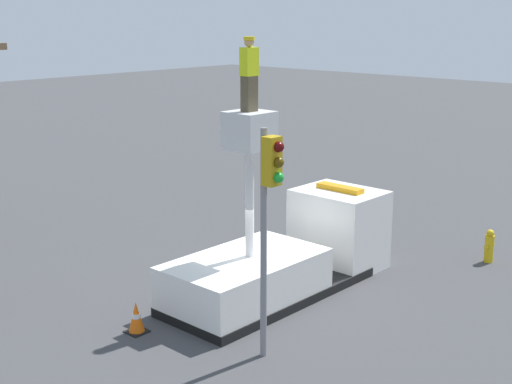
% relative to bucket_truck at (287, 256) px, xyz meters
% --- Properties ---
extents(ground_plane, '(120.00, 120.00, 0.00)m').
position_rel_bucket_truck_xyz_m(ground_plane, '(-0.67, 0.00, -0.90)').
color(ground_plane, '#424244').
extents(bucket_truck, '(6.97, 2.44, 4.91)m').
position_rel_bucket_truck_xyz_m(bucket_truck, '(0.00, 0.00, 0.00)').
color(bucket_truck, black).
rests_on(bucket_truck, ground).
extents(worker, '(0.40, 0.26, 1.75)m').
position_rel_bucket_truck_xyz_m(worker, '(-1.45, 0.00, 4.89)').
color(worker, brown).
rests_on(worker, bucket_truck).
extents(traffic_light_pole, '(0.34, 0.57, 4.97)m').
position_rel_bucket_truck_xyz_m(traffic_light_pole, '(-3.31, -2.28, 2.63)').
color(traffic_light_pole, gray).
rests_on(traffic_light_pole, ground).
extents(fire_hydrant, '(0.51, 0.27, 1.00)m').
position_rel_bucket_truck_xyz_m(fire_hydrant, '(5.62, -3.10, -0.41)').
color(fire_hydrant, gold).
rests_on(fire_hydrant, ground).
extents(traffic_cone_rear, '(0.47, 0.47, 0.74)m').
position_rel_bucket_truck_xyz_m(traffic_cone_rear, '(-4.44, 0.80, -0.54)').
color(traffic_cone_rear, black).
rests_on(traffic_cone_rear, ground).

